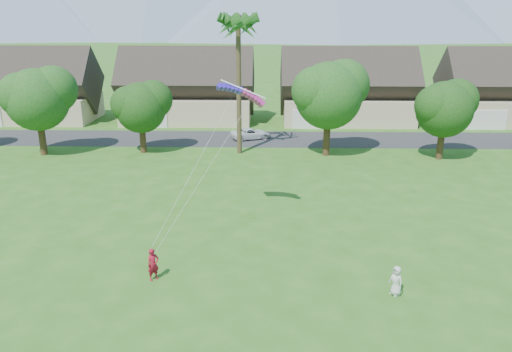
{
  "coord_description": "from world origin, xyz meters",
  "views": [
    {
      "loc": [
        0.65,
        -16.38,
        12.44
      ],
      "look_at": [
        0.0,
        10.0,
        3.8
      ],
      "focal_mm": 35.0,
      "sensor_mm": 36.0,
      "label": 1
    }
  ],
  "objects_px": {
    "parked_car": "(251,134)",
    "kite_flyer": "(153,265)",
    "parafoil_kite": "(242,91)",
    "watcher": "(396,281)"
  },
  "relations": [
    {
      "from": "watcher",
      "to": "parafoil_kite",
      "type": "bearing_deg",
      "value": -173.82
    },
    {
      "from": "parked_car",
      "to": "kite_flyer",
      "type": "bearing_deg",
      "value": 150.88
    },
    {
      "from": "kite_flyer",
      "to": "parked_car",
      "type": "relative_size",
      "value": 0.4
    },
    {
      "from": "kite_flyer",
      "to": "parked_car",
      "type": "bearing_deg",
      "value": 41.92
    },
    {
      "from": "watcher",
      "to": "parafoil_kite",
      "type": "xyz_separation_m",
      "value": [
        -7.48,
        8.54,
        7.38
      ]
    },
    {
      "from": "watcher",
      "to": "parked_car",
      "type": "relative_size",
      "value": 0.36
    },
    {
      "from": "kite_flyer",
      "to": "parafoil_kite",
      "type": "relative_size",
      "value": 0.56
    },
    {
      "from": "watcher",
      "to": "parked_car",
      "type": "distance_m",
      "value": 30.93
    },
    {
      "from": "watcher",
      "to": "parafoil_kite",
      "type": "height_order",
      "value": "parafoil_kite"
    },
    {
      "from": "kite_flyer",
      "to": "watcher",
      "type": "bearing_deg",
      "value": -46.11
    }
  ]
}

